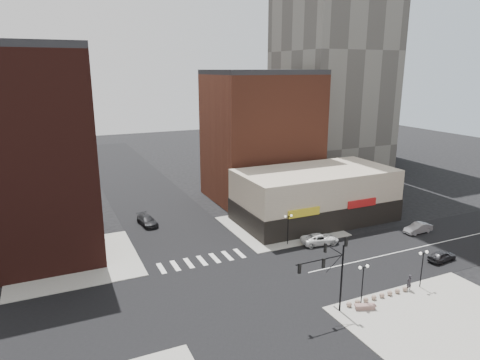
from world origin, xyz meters
TOP-DOWN VIEW (x-y plane):
  - ground at (0.00, 0.00)m, footprint 240.00×240.00m
  - road_ew at (0.00, 0.00)m, footprint 200.00×14.00m
  - road_ns at (0.00, 0.00)m, footprint 14.00×200.00m
  - sidewalk_nw at (-14.50, 14.50)m, footprint 15.00×15.00m
  - sidewalk_ne at (14.50, 14.50)m, footprint 15.00×15.00m
  - sidewalk_se at (16.00, -14.00)m, footprint 18.00×14.00m
  - building_nw at (-19.00, 18.50)m, footprint 16.00×15.00m
  - building_ne_midrise at (19.00, 29.50)m, footprint 18.00×15.00m
  - building_ne_row at (21.00, 15.00)m, footprint 24.20×12.20m
  - traffic_signal at (7.24, -7.83)m, footprint 5.59×3.09m
  - street_lamp_se_a at (11.00, -8.00)m, footprint 1.22×0.32m
  - street_lamp_se_b at (19.00, -8.00)m, footprint 1.22×0.32m
  - street_lamp_ne at (12.00, 8.00)m, footprint 1.22×0.32m
  - bollard_row at (13.17, -8.00)m, footprint 7.88×0.53m
  - white_suv at (16.14, 6.50)m, footprint 5.40×3.04m
  - dark_sedan_east at (26.69, -4.18)m, footprint 4.07×1.94m
  - silver_sedan at (31.36, 3.96)m, footprint 4.43×1.66m
  - dark_sedan_north at (-3.40, 23.34)m, footprint 2.70×5.24m
  - pedestrian at (17.34, -8.00)m, footprint 0.66×0.44m
  - stone_bench at (10.65, -9.00)m, footprint 2.15×1.32m

SIDE VIEW (x-z plane):
  - ground at x=0.00m, z-range 0.00..0.00m
  - road_ew at x=0.00m, z-range 0.00..0.02m
  - road_ns at x=0.00m, z-range 0.00..0.02m
  - sidewalk_nw at x=-14.50m, z-range 0.00..0.12m
  - sidewalk_ne at x=14.50m, z-range 0.00..0.12m
  - sidewalk_se at x=16.00m, z-range 0.00..0.12m
  - stone_bench at x=10.65m, z-range 0.14..0.62m
  - bollard_row at x=13.17m, z-range 0.12..0.65m
  - dark_sedan_east at x=26.69m, z-range 0.00..1.34m
  - white_suv at x=16.14m, z-range 0.00..1.42m
  - silver_sedan at x=31.36m, z-range 0.00..1.45m
  - dark_sedan_north at x=-3.40m, z-range 0.00..1.45m
  - pedestrian at x=17.34m, z-range 0.12..1.91m
  - street_lamp_se_a at x=11.00m, z-range 1.21..5.37m
  - street_lamp_se_b at x=19.00m, z-range 1.21..5.37m
  - street_lamp_ne at x=12.00m, z-range 1.21..5.37m
  - building_ne_row at x=21.00m, z-range -0.70..7.30m
  - traffic_signal at x=7.24m, z-range 1.07..8.85m
  - building_ne_midrise at x=19.00m, z-range 0.00..22.00m
  - building_nw at x=-19.00m, z-range 0.00..25.00m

